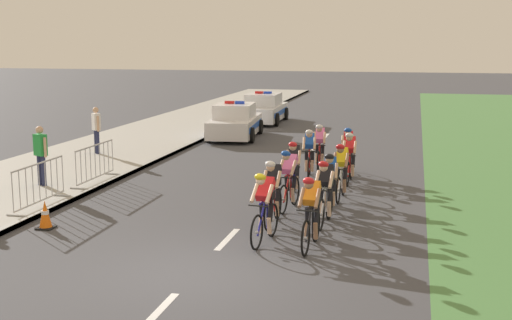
{
  "coord_description": "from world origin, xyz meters",
  "views": [
    {
      "loc": [
        3.74,
        -11.07,
        4.14
      ],
      "look_at": [
        -0.19,
        5.63,
        1.1
      ],
      "focal_mm": 47.57,
      "sensor_mm": 36.0,
      "label": 1
    }
  ],
  "objects_px": {
    "crowd_barrier_middle": "(95,163)",
    "spectator_middle": "(41,151)",
    "cyclist_eighth": "(341,170)",
    "police_car_second": "(264,109)",
    "police_car_nearest": "(235,122)",
    "crowd_barrier_front": "(39,185)",
    "cyclist_lead": "(264,206)",
    "traffic_cone_near": "(45,215)",
    "cyclist_fifth": "(289,179)",
    "cyclist_sixth": "(330,182)",
    "cyclist_second": "(311,211)",
    "cyclist_ninth": "(309,153)",
    "cyclist_twelfth": "(348,150)",
    "cyclist_fourth": "(325,191)",
    "cyclist_third": "(273,191)",
    "cyclist_eleventh": "(320,146)",
    "cyclist_seventh": "(294,168)",
    "spectator_closest": "(96,127)",
    "cyclist_tenth": "(350,157)"
  },
  "relations": [
    {
      "from": "cyclist_twelfth",
      "to": "traffic_cone_near",
      "type": "distance_m",
      "value": 9.64
    },
    {
      "from": "cyclist_eighth",
      "to": "spectator_middle",
      "type": "relative_size",
      "value": 1.03
    },
    {
      "from": "police_car_second",
      "to": "spectator_middle",
      "type": "height_order",
      "value": "spectator_middle"
    },
    {
      "from": "cyclist_lead",
      "to": "traffic_cone_near",
      "type": "bearing_deg",
      "value": -179.63
    },
    {
      "from": "police_car_second",
      "to": "spectator_closest",
      "type": "bearing_deg",
      "value": -107.46
    },
    {
      "from": "cyclist_lead",
      "to": "cyclist_sixth",
      "type": "relative_size",
      "value": 1.0
    },
    {
      "from": "cyclist_fifth",
      "to": "cyclist_ninth",
      "type": "bearing_deg",
      "value": 91.58
    },
    {
      "from": "cyclist_twelfth",
      "to": "traffic_cone_near",
      "type": "relative_size",
      "value": 2.69
    },
    {
      "from": "crowd_barrier_middle",
      "to": "spectator_middle",
      "type": "xyz_separation_m",
      "value": [
        -1.22,
        -0.83,
        0.44
      ]
    },
    {
      "from": "cyclist_second",
      "to": "cyclist_eleventh",
      "type": "distance_m",
      "value": 8.36
    },
    {
      "from": "police_car_nearest",
      "to": "spectator_closest",
      "type": "distance_m",
      "value": 6.81
    },
    {
      "from": "cyclist_tenth",
      "to": "cyclist_eighth",
      "type": "bearing_deg",
      "value": -90.37
    },
    {
      "from": "cyclist_second",
      "to": "cyclist_seventh",
      "type": "distance_m",
      "value": 4.65
    },
    {
      "from": "cyclist_fourth",
      "to": "crowd_barrier_front",
      "type": "bearing_deg",
      "value": -177.83
    },
    {
      "from": "cyclist_eighth",
      "to": "police_car_second",
      "type": "xyz_separation_m",
      "value": [
        -5.66,
        16.1,
        -0.11
      ]
    },
    {
      "from": "cyclist_fifth",
      "to": "cyclist_sixth",
      "type": "distance_m",
      "value": 1.04
    },
    {
      "from": "cyclist_third",
      "to": "cyclist_eleventh",
      "type": "bearing_deg",
      "value": 88.93
    },
    {
      "from": "cyclist_sixth",
      "to": "cyclist_seventh",
      "type": "relative_size",
      "value": 1.0
    },
    {
      "from": "cyclist_sixth",
      "to": "spectator_middle",
      "type": "xyz_separation_m",
      "value": [
        -8.19,
        0.87,
        0.3
      ]
    },
    {
      "from": "cyclist_ninth",
      "to": "police_car_second",
      "type": "xyz_separation_m",
      "value": [
        -4.42,
        13.47,
        -0.11
      ]
    },
    {
      "from": "police_car_second",
      "to": "spectator_middle",
      "type": "distance_m",
      "value": 16.98
    },
    {
      "from": "cyclist_third",
      "to": "cyclist_sixth",
      "type": "relative_size",
      "value": 1.0
    },
    {
      "from": "cyclist_eighth",
      "to": "spectator_middle",
      "type": "height_order",
      "value": "spectator_middle"
    },
    {
      "from": "police_car_second",
      "to": "spectator_closest",
      "type": "xyz_separation_m",
      "value": [
        -3.59,
        -11.42,
        0.4
      ]
    },
    {
      "from": "cyclist_third",
      "to": "cyclist_fifth",
      "type": "bearing_deg",
      "value": 86.13
    },
    {
      "from": "police_car_second",
      "to": "crowd_barrier_front",
      "type": "distance_m",
      "value": 18.97
    },
    {
      "from": "cyclist_fifth",
      "to": "cyclist_fourth",
      "type": "bearing_deg",
      "value": -48.83
    },
    {
      "from": "cyclist_fourth",
      "to": "cyclist_ninth",
      "type": "relative_size",
      "value": 1.0
    },
    {
      "from": "cyclist_tenth",
      "to": "cyclist_seventh",
      "type": "bearing_deg",
      "value": -121.97
    },
    {
      "from": "cyclist_eleventh",
      "to": "crowd_barrier_middle",
      "type": "distance_m",
      "value": 7.04
    },
    {
      "from": "cyclist_fifth",
      "to": "cyclist_second",
      "type": "bearing_deg",
      "value": -71.69
    },
    {
      "from": "police_car_nearest",
      "to": "crowd_barrier_front",
      "type": "bearing_deg",
      "value": -96.14
    },
    {
      "from": "spectator_middle",
      "to": "cyclist_twelfth",
      "type": "bearing_deg",
      "value": 25.96
    },
    {
      "from": "cyclist_lead",
      "to": "cyclist_ninth",
      "type": "relative_size",
      "value": 1.0
    },
    {
      "from": "cyclist_seventh",
      "to": "cyclist_twelfth",
      "type": "height_order",
      "value": "same"
    },
    {
      "from": "cyclist_ninth",
      "to": "police_car_second",
      "type": "bearing_deg",
      "value": 108.15
    },
    {
      "from": "cyclist_lead",
      "to": "cyclist_sixth",
      "type": "xyz_separation_m",
      "value": [
        1.0,
        2.71,
        0.0
      ]
    },
    {
      "from": "cyclist_ninth",
      "to": "cyclist_twelfth",
      "type": "height_order",
      "value": "same"
    },
    {
      "from": "cyclist_eighth",
      "to": "crowd_barrier_front",
      "type": "relative_size",
      "value": 0.74
    },
    {
      "from": "cyclist_eleventh",
      "to": "cyclist_second",
      "type": "bearing_deg",
      "value": -83.24
    },
    {
      "from": "traffic_cone_near",
      "to": "spectator_middle",
      "type": "distance_m",
      "value": 4.29
    },
    {
      "from": "traffic_cone_near",
      "to": "cyclist_third",
      "type": "bearing_deg",
      "value": 16.75
    },
    {
      "from": "cyclist_seventh",
      "to": "cyclist_ninth",
      "type": "bearing_deg",
      "value": 89.24
    },
    {
      "from": "cyclist_twelfth",
      "to": "police_car_second",
      "type": "distance_m",
      "value": 13.94
    },
    {
      "from": "police_car_nearest",
      "to": "cyclist_second",
      "type": "bearing_deg",
      "value": -69.56
    },
    {
      "from": "cyclist_fifth",
      "to": "cyclist_eleventh",
      "type": "height_order",
      "value": "same"
    },
    {
      "from": "cyclist_fifth",
      "to": "spectator_middle",
      "type": "bearing_deg",
      "value": 174.57
    },
    {
      "from": "cyclist_third",
      "to": "traffic_cone_near",
      "type": "bearing_deg",
      "value": -163.25
    },
    {
      "from": "cyclist_twelfth",
      "to": "cyclist_eleventh",
      "type": "bearing_deg",
      "value": 147.98
    },
    {
      "from": "police_car_nearest",
      "to": "crowd_barrier_front",
      "type": "relative_size",
      "value": 1.96
    }
  ]
}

